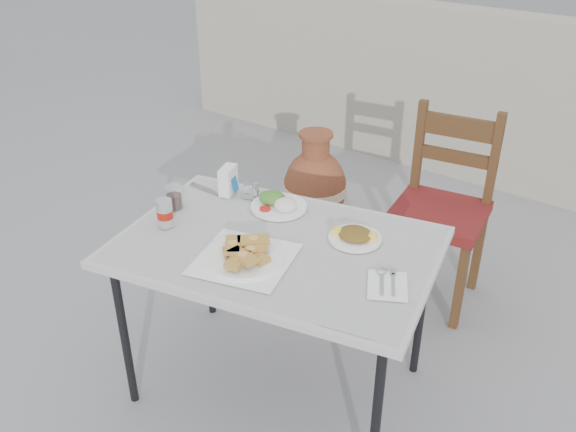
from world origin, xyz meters
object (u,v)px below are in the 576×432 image
Objects in this scene: soda_can at (165,213)px; condiment_caddy at (253,192)px; cola_glass at (174,198)px; cafe_table at (277,254)px; salad_rice_plate at (278,203)px; salad_chopped_plate at (355,236)px; pide_plate at (244,252)px; napkin_holder at (228,180)px; chair at (442,207)px; terracotta_urn at (315,189)px.

soda_can is 1.05× the size of condiment_caddy.
cola_glass is 0.91× the size of condiment_caddy.
cafe_table is 12.33× the size of condiment_caddy.
condiment_caddy is at bearing 73.88° from soda_can.
salad_rice_plate is 1.16× the size of salad_chopped_plate.
pide_plate is 3.38× the size of napkin_holder.
cafe_table is 0.48m from soda_can.
salad_rice_plate is 0.24× the size of chair.
chair is (0.24, 1.05, -0.17)m from cafe_table.
salad_chopped_plate is 0.55m from condiment_caddy.
terracotta_urn is at bearing 107.69° from condiment_caddy.
chair is (0.41, 0.82, -0.24)m from salad_rice_plate.
soda_can reaches higher than terracotta_urn.
soda_can is 0.37m from napkin_holder.
salad_rice_plate is 0.36× the size of terracotta_urn.
cafe_table is 0.18m from pide_plate.
chair is 0.89m from terracotta_urn.
pide_plate reaches higher than cafe_table.
napkin_holder is at bearing -175.10° from salad_rice_plate.
cola_glass reaches higher than cafe_table.
chair is (0.27, 1.21, -0.25)m from pide_plate.
soda_can is 0.43m from condiment_caddy.
cola_glass is at bearing -126.05° from condiment_caddy.
pide_plate reaches higher than salad_rice_plate.
salad_chopped_plate is at bearing 41.45° from cafe_table.
pide_plate is 0.55m from napkin_holder.
napkin_holder is at bearing 137.71° from pide_plate.
condiment_caddy is at bearing 142.46° from cafe_table.
soda_can reaches higher than cola_glass.
soda_can is (-0.44, -0.16, 0.11)m from cafe_table.
pide_plate is at bearing 0.15° from soda_can.
soda_can is 0.93× the size of napkin_holder.
napkin_holder is (0.01, 0.37, 0.00)m from soda_can.
napkin_holder is 0.12× the size of chair.
napkin_holder is 0.12m from condiment_caddy.
soda_can reaches higher than pide_plate.
terracotta_urn is (-0.19, 0.97, -0.49)m from napkin_holder.
napkin_holder is at bearing 68.54° from cola_glass.
cola_glass is at bearing -129.87° from napkin_holder.
cafe_table is at bearing -111.49° from chair.
pide_plate is at bearing -14.57° from cola_glass.
pide_plate is at bearing -98.52° from cafe_table.
pide_plate is 3.63× the size of soda_can.
salad_chopped_plate is 1.79× the size of soda_can.
napkin_holder is at bearing 88.51° from soda_can.
condiment_caddy reaches higher than salad_chopped_plate.
cafe_table is at bearing 3.47° from cola_glass.
condiment_caddy reaches higher than cafe_table.
salad_chopped_plate is 0.77m from soda_can.
chair is (0.56, 0.80, -0.24)m from condiment_caddy.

